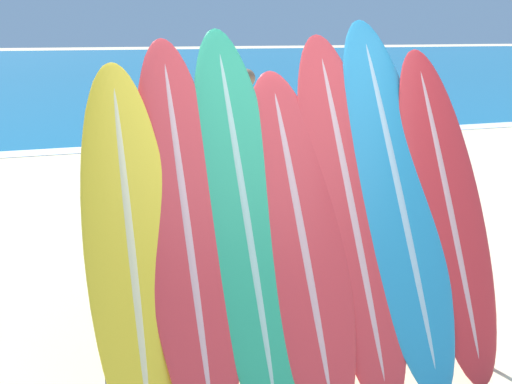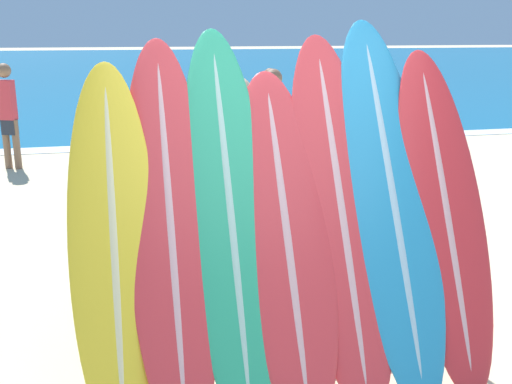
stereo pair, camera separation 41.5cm
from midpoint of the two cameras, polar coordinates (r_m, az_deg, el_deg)
The scene contains 12 objects.
ocean_water at distance 40.52m, azimuth -17.20°, elevation 11.50°, with size 120.00×60.00×0.01m.
surfboard_rack at distance 3.68m, azimuth 0.78°, elevation -10.30°, with size 2.33×0.04×0.97m.
surfboard_slot_0 at distance 3.31m, azimuth -15.38°, elevation -5.38°, with size 0.49×1.00×1.94m.
surfboard_slot_1 at distance 3.35m, azimuth -10.18°, elevation -3.62°, with size 0.49×1.21×2.08m.
surfboard_slot_2 at distance 3.42m, azimuth -4.56°, elevation -2.54°, with size 0.50×1.26×2.13m.
surfboard_slot_3 at distance 3.47m, azimuth 0.80°, elevation -4.40°, with size 0.55×1.14×1.88m.
surfboard_slot_4 at distance 3.63m, azimuth 5.77°, elevation -1.85°, with size 0.54×1.19×2.09m.
surfboard_slot_5 at distance 3.78m, azimuth 10.24°, elevation -0.57°, with size 0.55×1.26×2.19m.
surfboard_slot_6 at distance 3.93m, azimuth 14.89°, elevation -1.69°, with size 0.53×1.04×2.00m.
person_near_water at distance 5.35m, azimuth -5.05°, elevation 2.46°, with size 0.27×0.29×1.71m.
person_far_left at distance 7.38m, azimuth -2.55°, elevation 5.79°, with size 0.22×0.28×1.66m.
person_far_right at distance 10.06m, azimuth -3.31°, elevation 7.80°, with size 0.26×0.24×1.51m.
Camera 1 is at (-1.49, -2.37, 2.10)m, focal length 42.00 mm.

